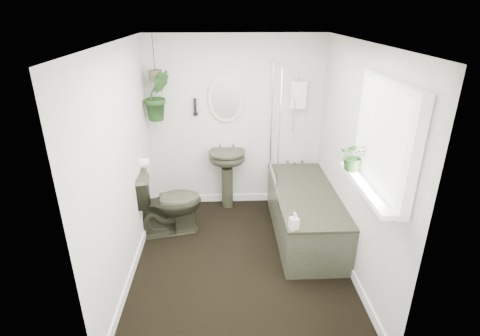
{
  "coord_description": "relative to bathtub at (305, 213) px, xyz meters",
  "views": [
    {
      "loc": [
        -0.16,
        -3.4,
        2.59
      ],
      "look_at": [
        0.0,
        0.15,
        1.05
      ],
      "focal_mm": 28.0,
      "sensor_mm": 36.0,
      "label": 1
    }
  ],
  "objects": [
    {
      "name": "floor",
      "position": [
        -0.8,
        -0.5,
        -0.3
      ],
      "size": [
        2.3,
        2.8,
        0.02
      ],
      "primitive_type": "cube",
      "color": "black",
      "rests_on": "ground"
    },
    {
      "name": "ceiling",
      "position": [
        -0.8,
        -0.5,
        2.02
      ],
      "size": [
        2.3,
        2.8,
        0.02
      ],
      "primitive_type": "cube",
      "color": "white",
      "rests_on": "ground"
    },
    {
      "name": "wall_back",
      "position": [
        -0.8,
        0.91,
        0.86
      ],
      "size": [
        2.3,
        0.02,
        2.3
      ],
      "primitive_type": "cube",
      "color": "silver",
      "rests_on": "ground"
    },
    {
      "name": "wall_front",
      "position": [
        -0.8,
        -1.91,
        0.86
      ],
      "size": [
        2.3,
        0.02,
        2.3
      ],
      "primitive_type": "cube",
      "color": "silver",
      "rests_on": "ground"
    },
    {
      "name": "wall_left",
      "position": [
        -1.96,
        -0.5,
        0.86
      ],
      "size": [
        0.02,
        2.8,
        2.3
      ],
      "primitive_type": "cube",
      "color": "silver",
      "rests_on": "ground"
    },
    {
      "name": "wall_right",
      "position": [
        0.36,
        -0.5,
        0.86
      ],
      "size": [
        0.02,
        2.8,
        2.3
      ],
      "primitive_type": "cube",
      "color": "silver",
      "rests_on": "ground"
    },
    {
      "name": "skirting",
      "position": [
        -0.8,
        -0.5,
        -0.24
      ],
      "size": [
        2.3,
        2.8,
        0.1
      ],
      "primitive_type": "cube",
      "color": "white",
      "rests_on": "floor"
    },
    {
      "name": "bathtub",
      "position": [
        0.0,
        0.0,
        0.0
      ],
      "size": [
        0.72,
        1.72,
        0.58
      ],
      "primitive_type": null,
      "color": "#2A2B1E",
      "rests_on": "floor"
    },
    {
      "name": "bath_screen",
      "position": [
        -0.33,
        0.49,
        0.99
      ],
      "size": [
        0.04,
        0.72,
        1.4
      ],
      "primitive_type": null,
      "color": "silver",
      "rests_on": "bathtub"
    },
    {
      "name": "shower_box",
      "position": [
        0.0,
        0.84,
        1.26
      ],
      "size": [
        0.2,
        0.1,
        0.35
      ],
      "primitive_type": "cube",
      "color": "white",
      "rests_on": "wall_back"
    },
    {
      "name": "oval_mirror",
      "position": [
        -0.93,
        0.87,
        1.21
      ],
      "size": [
        0.46,
        0.03,
        0.62
      ],
      "primitive_type": "ellipsoid",
      "color": "beige",
      "rests_on": "wall_back"
    },
    {
      "name": "wall_sconce",
      "position": [
        -1.33,
        0.86,
        1.11
      ],
      "size": [
        0.04,
        0.04,
        0.22
      ],
      "primitive_type": "cylinder",
      "color": "black",
      "rests_on": "wall_back"
    },
    {
      "name": "toilet_roll_holder",
      "position": [
        -1.9,
        0.2,
        0.61
      ],
      "size": [
        0.11,
        0.11,
        0.11
      ],
      "primitive_type": "cylinder",
      "rotation": [
        0.0,
        1.57,
        0.0
      ],
      "color": "white",
      "rests_on": "wall_left"
    },
    {
      "name": "window_recess",
      "position": [
        0.29,
        -1.2,
        1.36
      ],
      "size": [
        0.08,
        1.0,
        0.9
      ],
      "primitive_type": "cube",
      "color": "white",
      "rests_on": "wall_right"
    },
    {
      "name": "window_sill",
      "position": [
        0.22,
        -1.2,
        0.94
      ],
      "size": [
        0.18,
        1.0,
        0.04
      ],
      "primitive_type": "cube",
      "color": "white",
      "rests_on": "wall_right"
    },
    {
      "name": "window_blinds",
      "position": [
        0.24,
        -1.2,
        1.36
      ],
      "size": [
        0.01,
        0.86,
        0.76
      ],
      "primitive_type": "cube",
      "color": "white",
      "rests_on": "wall_right"
    },
    {
      "name": "toilet",
      "position": [
        -1.65,
        0.13,
        0.12
      ],
      "size": [
        0.88,
        0.61,
        0.82
      ],
      "primitive_type": "imported",
      "rotation": [
        0.0,
        0.0,
        1.78
      ],
      "color": "#2A2B1E",
      "rests_on": "floor"
    },
    {
      "name": "pedestal_sink",
      "position": [
        -0.93,
        0.74,
        0.12
      ],
      "size": [
        0.5,
        0.43,
        0.83
      ],
      "primitive_type": null,
      "rotation": [
        0.0,
        0.0,
        -0.04
      ],
      "color": "#2A2B1E",
      "rests_on": "floor"
    },
    {
      "name": "sill_plant",
      "position": [
        0.18,
        -0.9,
        1.09
      ],
      "size": [
        0.31,
        0.29,
        0.27
      ],
      "primitive_type": "imported",
      "rotation": [
        0.0,
        0.0,
        -0.42
      ],
      "color": "black",
      "rests_on": "window_sill"
    },
    {
      "name": "hanging_plant",
      "position": [
        -1.77,
        0.69,
        1.3
      ],
      "size": [
        0.42,
        0.39,
        0.61
      ],
      "primitive_type": "imported",
      "rotation": [
        0.0,
        0.0,
        0.45
      ],
      "color": "black",
      "rests_on": "ceiling"
    },
    {
      "name": "soap_bottle",
      "position": [
        -0.29,
        -0.79,
        0.38
      ],
      "size": [
        0.1,
        0.1,
        0.18
      ],
      "primitive_type": "imported",
      "rotation": [
        0.0,
        0.0,
        0.32
      ],
      "color": "#362E2E",
      "rests_on": "bathtub"
    },
    {
      "name": "hanging_pot",
      "position": [
        -1.77,
        0.69,
        1.54
      ],
      "size": [
        0.16,
        0.16,
        0.12
      ],
      "primitive_type": "cylinder",
      "color": "#494231",
      "rests_on": "ceiling"
    }
  ]
}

